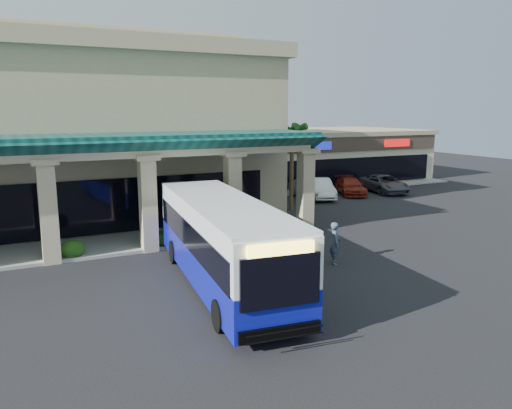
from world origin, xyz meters
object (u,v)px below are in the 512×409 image
transit_bus (223,244)px  pedestrian (335,243)px  car_silver (308,188)px  car_white (320,188)px  car_red (350,186)px  car_gray (383,184)px

transit_bus → pedestrian: (5.62, 0.38, -0.75)m
car_silver → car_white: bearing=-35.0°
pedestrian → car_red: bearing=-6.0°
car_white → car_red: 3.32m
pedestrian → car_gray: size_ratio=0.37×
car_red → car_gray: car_gray is taller
car_silver → car_gray: car_silver is taller
car_gray → pedestrian: bearing=-128.3°
pedestrian → car_silver: 17.31m
car_white → car_gray: (6.47, 0.05, -0.06)m
transit_bus → car_white: bearing=52.5°
pedestrian → car_red: (12.15, 15.01, -0.28)m
car_silver → car_red: size_ratio=1.01×
car_silver → car_red: car_silver is taller
transit_bus → car_silver: 20.88m
car_gray → car_white: bearing=-171.5°
car_gray → car_silver: bearing=-176.8°
car_silver → car_gray: (7.13, -0.60, -0.07)m
pedestrian → car_silver: size_ratio=0.41×
car_white → car_gray: size_ratio=0.91×
pedestrian → car_red: pedestrian is taller
car_red → transit_bus: bearing=-116.7°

